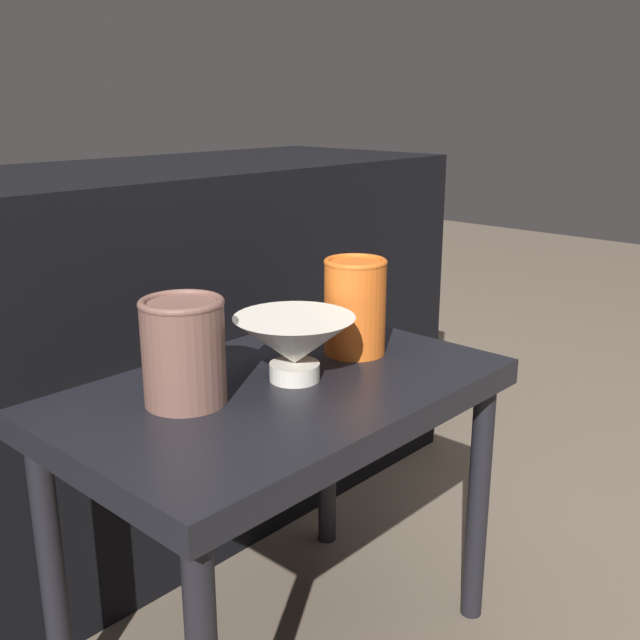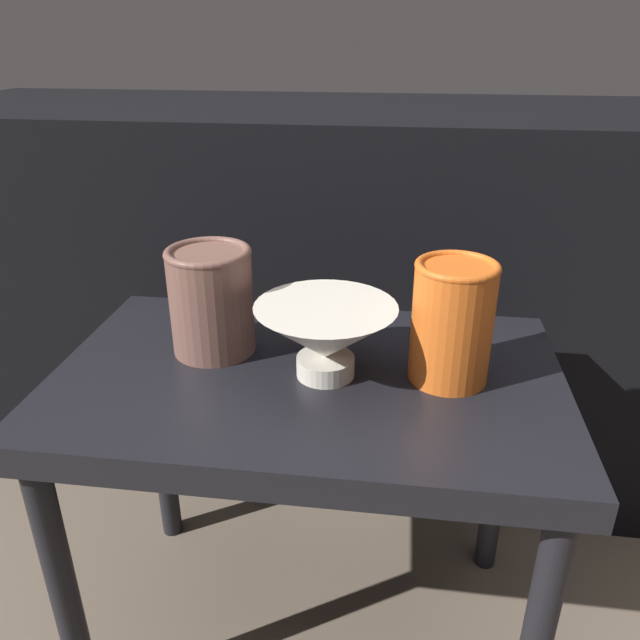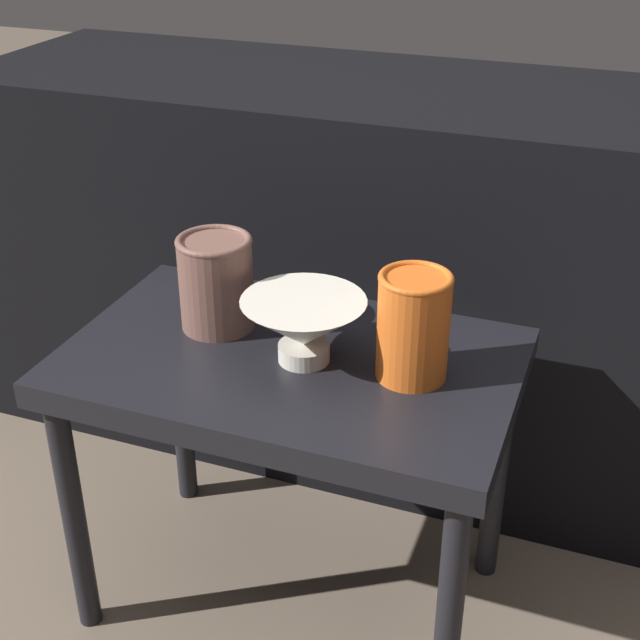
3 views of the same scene
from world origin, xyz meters
The scene contains 6 objects.
ground_plane centered at (0.00, 0.00, 0.00)m, with size 8.00×8.00×0.00m, color #6B5B4C.
table centered at (0.00, 0.00, 0.41)m, with size 0.66×0.41×0.47m.
couch_backdrop centered at (0.00, 0.52, 0.37)m, with size 1.64×0.50×0.74m.
bowl centered at (0.02, -0.01, 0.53)m, with size 0.18×0.18×0.10m.
vase_textured_left centered at (-0.14, 0.04, 0.55)m, with size 0.11×0.11×0.15m.
vase_colorful_right centered at (0.18, 0.01, 0.55)m, with size 0.10×0.10×0.16m.
Camera 2 is at (0.11, -0.69, 0.88)m, focal length 35.00 mm.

